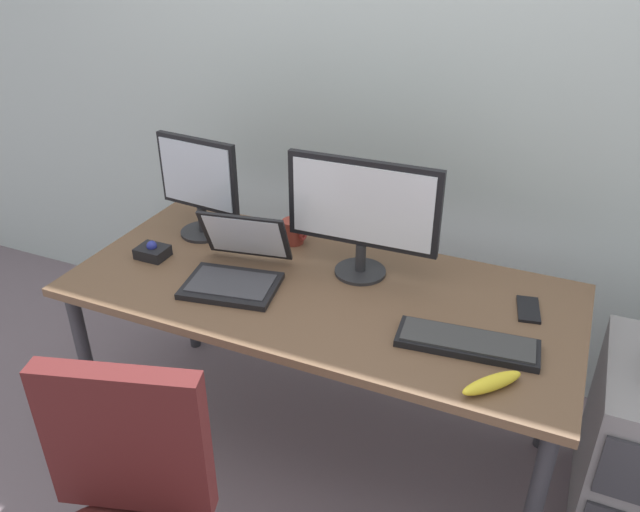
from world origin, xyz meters
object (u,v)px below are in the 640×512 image
at_px(monitor_side, 199,183).
at_px(coffee_mug, 294,232).
at_px(monitor_main, 362,211).
at_px(cell_phone, 528,309).
at_px(laptop, 236,267).
at_px(keyboard, 467,343).
at_px(banana, 492,383).
at_px(trackball_mouse, 153,251).

height_order(monitor_side, coffee_mug, monitor_side).
relative_size(monitor_main, monitor_side, 1.35).
height_order(monitor_side, cell_phone, monitor_side).
bearing_deg(laptop, keyboard, -3.89).
bearing_deg(coffee_mug, cell_phone, -7.51).
relative_size(laptop, coffee_mug, 4.03).
bearing_deg(monitor_main, monitor_side, 176.67).
relative_size(keyboard, banana, 2.22).
bearing_deg(monitor_side, cell_phone, -1.93).
bearing_deg(keyboard, cell_phone, 61.89).
height_order(monitor_side, trackball_mouse, monitor_side).
relative_size(trackball_mouse, banana, 0.58).
distance_m(trackball_mouse, coffee_mug, 0.52).
relative_size(monitor_side, laptop, 1.05).
relative_size(monitor_main, trackball_mouse, 4.78).
relative_size(monitor_side, banana, 2.05).
xyz_separation_m(monitor_side, keyboard, (1.10, -0.30, -0.20)).
height_order(trackball_mouse, cell_phone, trackball_mouse).
height_order(monitor_main, monitor_side, monitor_main).
bearing_deg(monitor_main, laptop, -150.54).
bearing_deg(trackball_mouse, laptop, -2.30).
distance_m(monitor_main, laptop, 0.47).
xyz_separation_m(cell_phone, banana, (-0.04, -0.42, 0.02)).
relative_size(monitor_side, coffee_mug, 4.23).
xyz_separation_m(keyboard, laptop, (-0.80, 0.05, 0.04)).
height_order(keyboard, trackball_mouse, trackball_mouse).
height_order(monitor_main, trackball_mouse, monitor_main).
distance_m(monitor_side, keyboard, 1.16).
bearing_deg(keyboard, monitor_side, 164.58).
xyz_separation_m(monitor_main, coffee_mug, (-0.31, 0.11, -0.20)).
bearing_deg(banana, keyboard, 122.14).
relative_size(trackball_mouse, coffee_mug, 1.20).
bearing_deg(monitor_main, banana, -38.48).
bearing_deg(trackball_mouse, monitor_side, 74.22).
relative_size(monitor_main, laptop, 1.42).
height_order(coffee_mug, banana, coffee_mug).
distance_m(trackball_mouse, banana, 1.29).
height_order(trackball_mouse, banana, trackball_mouse).
height_order(trackball_mouse, coffee_mug, coffee_mug).
bearing_deg(monitor_main, keyboard, -31.49).
height_order(laptop, banana, laptop).
xyz_separation_m(laptop, cell_phone, (0.94, 0.21, -0.05)).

